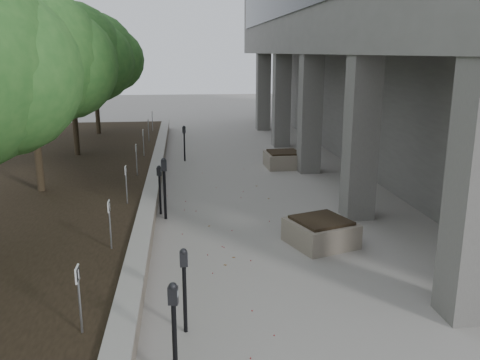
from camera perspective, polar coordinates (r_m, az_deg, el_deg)
retaining_wall at (r=15.26m, az=-9.72°, el=-0.38°), size 0.39×26.00×0.50m
planting_bed at (r=15.91m, az=-23.04°, el=-0.91°), size 7.00×26.00×0.40m
crabapple_tree_3 at (r=14.31m, az=-22.57°, el=9.46°), size 4.60×4.00×5.44m
crabapple_tree_4 at (r=19.17m, az=-18.55°, el=10.76°), size 4.60×4.00×5.44m
crabapple_tree_5 at (r=24.08m, az=-16.15°, el=11.50°), size 4.60×4.00×5.44m
parking_sign_2 at (r=7.15m, az=-17.74°, el=-12.83°), size 0.04×0.22×0.96m
parking_sign_3 at (r=9.88m, az=-14.52°, el=-4.96°), size 0.04×0.22×0.96m
parking_sign_4 at (r=12.73m, az=-12.76°, el=-0.54°), size 0.04×0.22×0.96m
parking_sign_5 at (r=15.64m, az=-11.65°, el=2.26°), size 0.04×0.22×0.96m
parking_sign_6 at (r=18.58m, az=-10.89°, el=4.17°), size 0.04×0.22×0.96m
parking_sign_7 at (r=21.53m, az=-10.33°, el=5.56°), size 0.04×0.22×0.96m
parking_sign_8 at (r=24.50m, az=-9.91°, el=6.61°), size 0.04×0.22×0.96m
parking_meter_1 at (r=7.58m, az=-6.30°, el=-12.38°), size 0.14×0.10×1.33m
parking_meter_2 at (r=6.52m, az=-7.44°, el=-16.91°), size 0.15×0.12×1.38m
parking_meter_3 at (r=12.56m, az=-8.54°, el=-0.99°), size 0.17×0.13×1.56m
parking_meter_4 at (r=12.98m, az=-9.08°, el=-1.14°), size 0.15×0.13×1.29m
parking_meter_5 at (r=19.32m, az=-6.33°, el=4.14°), size 0.16×0.13×1.37m
planter_front at (r=11.07m, az=9.14°, el=-5.79°), size 1.60×1.60×0.58m
planter_back at (r=18.29m, az=4.93°, el=2.36°), size 1.31×1.31×0.59m
berry_scatter at (r=11.51m, az=-2.03°, el=-6.30°), size 3.30×14.10×0.02m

